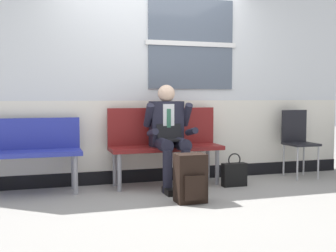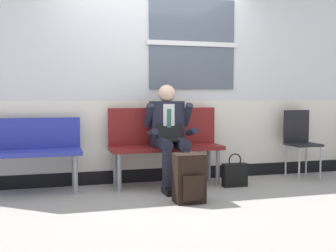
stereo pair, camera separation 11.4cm
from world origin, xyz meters
The scene contains 8 objects.
ground_plane centered at (0.00, 0.00, 0.00)m, with size 18.00×18.00×0.00m, color gray.
station_wall centered at (0.01, 0.71, 1.38)m, with size 5.56×0.17×2.77m.
bench_with_person centered at (0.08, 0.44, 0.56)m, with size 1.39×0.42×0.95m.
bench_empty centered at (-1.50, 0.42, 0.51)m, with size 1.11×0.42×0.85m.
person_seated centered at (0.08, 0.23, 0.66)m, with size 0.57×0.70×1.24m.
backpack centered at (0.08, -0.51, 0.25)m, with size 0.31×0.26×0.51m.
handbag centered at (0.86, 0.07, 0.15)m, with size 0.30×0.11×0.41m.
folding_chair centered at (1.96, 0.38, 0.55)m, with size 0.38×0.38×0.91m.
Camera 1 is at (-1.43, -4.56, 1.10)m, focal length 45.16 mm.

